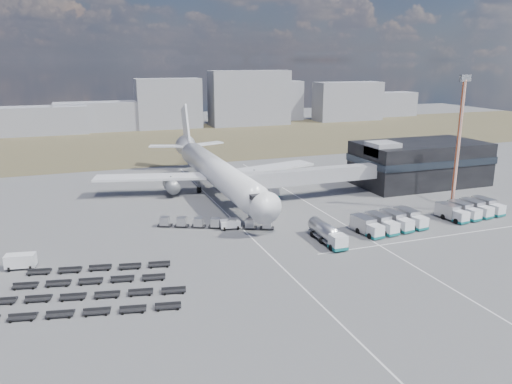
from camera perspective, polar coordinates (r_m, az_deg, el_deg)
name	(u,v)px	position (r m, az deg, el deg)	size (l,w,h in m)	color
ground	(268,241)	(81.92, 1.36, -5.61)	(420.00, 420.00, 0.00)	#565659
grass_strip	(158,141)	(185.81, -11.15, 5.70)	(420.00, 90.00, 0.01)	brown
lane_markings	(313,229)	(88.28, 6.58, -4.18)	(47.12, 110.00, 0.01)	silver
terminal	(419,162)	(124.11, 18.16, 3.24)	(30.40, 16.40, 11.00)	black
jet_bridge	(303,177)	(104.54, 5.43, 1.75)	(30.30, 3.80, 7.05)	#939399
airliner	(214,170)	(110.04, -4.78, 2.55)	(51.59, 64.53, 17.62)	white
skyline	(114,106)	(220.68, -15.90, 9.41)	(307.08, 26.15, 25.70)	gray
fuel_tanker	(327,234)	(81.47, 8.15, -4.72)	(2.52, 9.60, 3.10)	white
pushback_tug	(230,225)	(87.55, -2.99, -3.73)	(3.44, 1.93, 1.53)	white
utility_van	(21,262)	(78.48, -25.31, -7.20)	(4.04, 1.83, 2.18)	white
catering_truck	(274,188)	(108.83, 2.02, 0.41)	(4.83, 6.95, 2.95)	white
service_trucks_near	(389,222)	(89.57, 14.98, -3.34)	(12.77, 8.04, 2.68)	white
service_trucks_far	(470,209)	(102.27, 23.27, -1.82)	(12.43, 7.77, 2.62)	white
uld_row	(215,223)	(88.02, -4.66, -3.53)	(19.35, 10.05, 1.60)	black
baggage_dollies	(88,289)	(68.30, -18.69, -10.43)	(25.27, 18.57, 0.74)	black
floodlight_mast	(458,145)	(102.72, 22.10, 5.03)	(2.46, 2.01, 26.03)	#C34A1F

